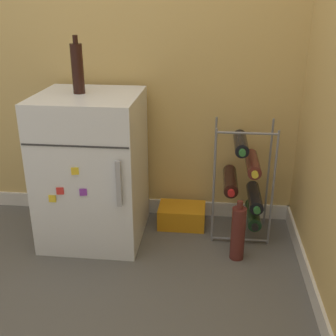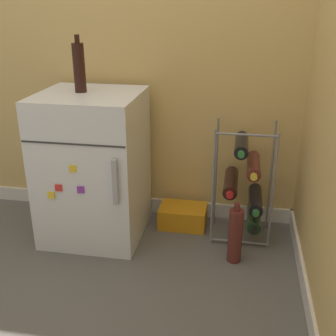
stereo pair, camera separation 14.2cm
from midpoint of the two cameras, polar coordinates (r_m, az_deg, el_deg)
name	(u,v)px [view 2 (the right image)]	position (r m, az deg, el deg)	size (l,w,h in m)	color
ground_plane	(115,278)	(2.12, -5.24, -14.60)	(14.00, 14.00, 0.00)	#56544F
wall_back	(144,2)	(2.41, -1.49, 21.54)	(6.79, 0.07, 2.50)	tan
mini_fridge	(94,166)	(2.32, -8.34, 0.18)	(0.53, 0.54, 0.81)	silver
wine_rack	(247,183)	(2.34, 12.31, -2.07)	(0.32, 0.32, 0.65)	slate
soda_box	(183,216)	(2.51, 3.66, -6.54)	(0.27, 0.19, 0.12)	orange
fridge_top_bottle	(79,67)	(2.22, -10.11, 13.29)	(0.06, 0.06, 0.29)	black
loose_bottle_floor	(235,235)	(2.19, 10.96, -8.97)	(0.07, 0.07, 0.33)	#56231E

